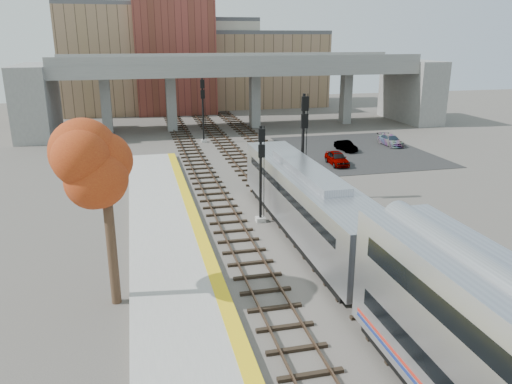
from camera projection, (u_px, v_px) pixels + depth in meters
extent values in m
plane|color=#47423D|center=(333.00, 291.00, 23.92)|extent=(160.00, 160.00, 0.00)
cube|color=#9E9E99|center=(182.00, 306.00, 22.22)|extent=(4.50, 60.00, 0.35)
cube|color=yellow|center=(223.00, 298.00, 22.60)|extent=(0.70, 60.00, 0.01)
cube|color=black|center=(222.00, 210.00, 34.76)|extent=(2.50, 95.00, 0.14)
cube|color=brown|center=(212.00, 210.00, 34.57)|extent=(0.07, 95.00, 0.14)
cube|color=brown|center=(232.00, 208.00, 34.89)|extent=(0.07, 95.00, 0.14)
cube|color=black|center=(280.00, 206.00, 35.71)|extent=(2.50, 95.00, 0.14)
cube|color=brown|center=(270.00, 205.00, 35.52)|extent=(0.07, 95.00, 0.14)
cube|color=brown|center=(290.00, 204.00, 35.84)|extent=(0.07, 95.00, 0.14)
cube|color=black|center=(332.00, 202.00, 36.62)|extent=(2.50, 95.00, 0.14)
cube|color=brown|center=(323.00, 201.00, 36.43)|extent=(0.07, 95.00, 0.14)
cube|color=brown|center=(341.00, 199.00, 36.75)|extent=(0.07, 95.00, 0.14)
cube|color=slate|center=(240.00, 68.00, 64.46)|extent=(46.00, 10.00, 1.50)
cube|color=slate|center=(248.00, 60.00, 59.64)|extent=(46.00, 0.20, 1.00)
cube|color=slate|center=(232.00, 57.00, 68.54)|extent=(46.00, 0.20, 1.00)
cube|color=slate|center=(106.00, 105.00, 61.88)|extent=(1.20, 1.60, 7.00)
cube|color=slate|center=(171.00, 103.00, 63.69)|extent=(1.20, 1.60, 7.00)
cube|color=slate|center=(255.00, 101.00, 66.18)|extent=(1.20, 1.60, 7.00)
cube|color=slate|center=(346.00, 98.00, 69.13)|extent=(1.20, 1.60, 7.00)
cube|color=slate|center=(36.00, 101.00, 59.84)|extent=(4.00, 12.00, 8.50)
cube|color=slate|center=(411.00, 91.00, 71.17)|extent=(4.00, 12.00, 8.50)
cube|color=#937155|center=(122.00, 60.00, 79.53)|extent=(18.00, 14.00, 16.00)
cube|color=#4C4C4F|center=(118.00, 5.00, 77.06)|extent=(18.00, 14.00, 0.60)
cube|color=beige|center=(205.00, 64.00, 87.64)|extent=(16.00, 16.00, 14.00)
cube|color=#4C4C4F|center=(204.00, 20.00, 85.46)|extent=(16.00, 16.00, 0.60)
cube|color=brown|center=(173.00, 48.00, 77.97)|extent=(12.00, 10.00, 20.00)
cube|color=#937155|center=(263.00, 70.00, 88.35)|extent=(20.00, 14.00, 12.00)
cube|color=#4C4C4F|center=(263.00, 33.00, 86.47)|extent=(20.00, 14.00, 0.60)
cube|color=black|center=(356.00, 151.00, 53.05)|extent=(14.00, 18.00, 0.04)
cube|color=#A8AAB2|center=(307.00, 199.00, 29.88)|extent=(3.00, 19.00, 3.20)
cube|color=black|center=(266.00, 154.00, 38.53)|extent=(2.20, 0.06, 1.10)
cube|color=black|center=(307.00, 190.00, 29.70)|extent=(3.02, 16.15, 0.50)
cube|color=black|center=(306.00, 228.00, 30.43)|extent=(2.70, 17.10, 0.50)
cube|color=#A8AAB2|center=(308.00, 170.00, 29.34)|extent=(1.60, 9.50, 0.40)
cube|color=#9E9E99|center=(260.00, 219.00, 32.83)|extent=(0.60, 0.60, 0.30)
cylinder|color=black|center=(261.00, 175.00, 31.92)|extent=(0.18, 0.18, 6.36)
cube|color=black|center=(262.00, 135.00, 30.90)|extent=(0.41, 0.18, 0.82)
cube|color=black|center=(262.00, 151.00, 31.20)|extent=(0.41, 0.18, 0.82)
cube|color=#9E9E99|center=(301.00, 198.00, 37.25)|extent=(0.60, 0.60, 0.30)
cylinder|color=black|center=(303.00, 148.00, 36.12)|extent=(0.22, 0.22, 7.84)
cube|color=black|center=(305.00, 104.00, 34.92)|extent=(0.50, 0.18, 1.01)
cube|color=black|center=(305.00, 121.00, 35.29)|extent=(0.50, 0.18, 1.01)
cube|color=#9E9E99|center=(204.00, 141.00, 57.50)|extent=(0.60, 0.60, 0.30)
cylinder|color=black|center=(203.00, 111.00, 56.46)|extent=(0.21, 0.21, 7.24)
cube|color=black|center=(202.00, 84.00, 55.33)|extent=(0.47, 0.18, 0.93)
cube|color=black|center=(203.00, 94.00, 55.67)|extent=(0.47, 0.18, 0.93)
cylinder|color=#382619|center=(111.00, 244.00, 22.04)|extent=(0.44, 0.44, 5.80)
ellipsoid|color=#B44D18|center=(105.00, 172.00, 21.05)|extent=(3.60, 3.60, 4.14)
imported|color=#99999E|center=(337.00, 158.00, 47.07)|extent=(1.71, 3.83, 1.28)
imported|color=#99999E|center=(346.00, 146.00, 52.84)|extent=(1.53, 3.33, 1.06)
imported|color=#99999E|center=(391.00, 140.00, 55.51)|extent=(1.72, 4.02, 1.15)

